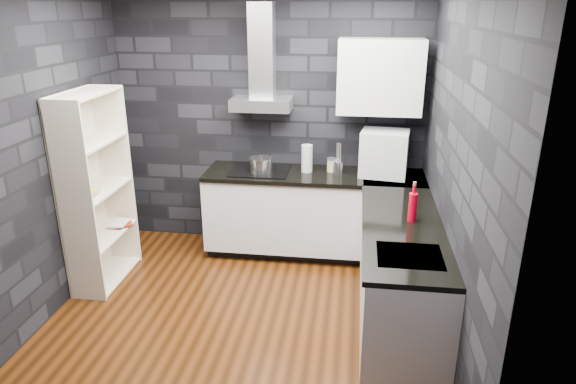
% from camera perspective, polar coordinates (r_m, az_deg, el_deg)
% --- Properties ---
extents(ground, '(3.20, 3.20, 0.00)m').
position_cam_1_polar(ground, '(4.48, -5.38, -13.91)').
color(ground, '#421F0A').
extents(wall_back, '(3.20, 0.05, 2.70)m').
position_cam_1_polar(wall_back, '(5.42, -2.01, 7.93)').
color(wall_back, black).
rests_on(wall_back, ground).
extents(wall_front, '(3.20, 0.05, 2.70)m').
position_cam_1_polar(wall_front, '(2.46, -14.94, -8.60)').
color(wall_front, black).
rests_on(wall_front, ground).
extents(wall_left, '(0.05, 3.20, 2.70)m').
position_cam_1_polar(wall_left, '(4.54, -26.41, 3.36)').
color(wall_left, black).
rests_on(wall_left, ground).
extents(wall_right, '(0.05, 3.20, 2.70)m').
position_cam_1_polar(wall_right, '(3.85, 18.22, 1.70)').
color(wall_right, black).
rests_on(wall_right, ground).
extents(toekick_back, '(2.18, 0.50, 0.10)m').
position_cam_1_polar(toekick_back, '(5.53, 2.80, -6.15)').
color(toekick_back, black).
rests_on(toekick_back, ground).
extents(toekick_right, '(0.50, 1.78, 0.10)m').
position_cam_1_polar(toekick_right, '(4.46, 12.44, -13.71)').
color(toekick_right, black).
rests_on(toekick_right, ground).
extents(counter_back_cab, '(2.20, 0.60, 0.76)m').
position_cam_1_polar(counter_back_cab, '(5.32, 2.84, -2.19)').
color(counter_back_cab, silver).
rests_on(counter_back_cab, ground).
extents(counter_right_cab, '(0.60, 1.80, 0.76)m').
position_cam_1_polar(counter_right_cab, '(4.24, 12.34, -8.86)').
color(counter_right_cab, silver).
rests_on(counter_right_cab, ground).
extents(counter_back_top, '(2.20, 0.62, 0.04)m').
position_cam_1_polar(counter_back_top, '(5.17, 2.91, 1.87)').
color(counter_back_top, black).
rests_on(counter_back_top, counter_back_cab).
extents(counter_right_top, '(0.62, 1.80, 0.04)m').
position_cam_1_polar(counter_right_top, '(4.06, 12.62, -3.91)').
color(counter_right_top, black).
rests_on(counter_right_top, counter_right_cab).
extents(counter_corner_top, '(0.62, 0.62, 0.04)m').
position_cam_1_polar(counter_corner_top, '(5.18, 11.78, 1.49)').
color(counter_corner_top, black).
rests_on(counter_corner_top, counter_right_cab).
extents(hood_body, '(0.60, 0.34, 0.12)m').
position_cam_1_polar(hood_body, '(5.20, -2.95, 9.74)').
color(hood_body, silver).
rests_on(hood_body, wall_back).
extents(hood_chimney, '(0.24, 0.20, 0.90)m').
position_cam_1_polar(hood_chimney, '(5.20, -2.91, 15.41)').
color(hood_chimney, silver).
rests_on(hood_chimney, hood_body).
extents(upper_cabinet, '(0.80, 0.35, 0.70)m').
position_cam_1_polar(upper_cabinet, '(5.07, 10.18, 12.50)').
color(upper_cabinet, silver).
rests_on(upper_cabinet, wall_back).
extents(cooktop, '(0.58, 0.50, 0.01)m').
position_cam_1_polar(cooktop, '(5.24, -3.09, 2.43)').
color(cooktop, black).
rests_on(cooktop, counter_back_top).
extents(sink_rim, '(0.44, 0.40, 0.01)m').
position_cam_1_polar(sink_rim, '(3.60, 13.37, -6.94)').
color(sink_rim, silver).
rests_on(sink_rim, counter_right_top).
extents(pot, '(0.27, 0.27, 0.13)m').
position_cam_1_polar(pot, '(5.15, -2.98, 2.97)').
color(pot, silver).
rests_on(pot, cooktop).
extents(glass_vase, '(0.15, 0.15, 0.28)m').
position_cam_1_polar(glass_vase, '(5.17, 2.12, 3.75)').
color(glass_vase, '#B7BEC5').
rests_on(glass_vase, counter_back_top).
extents(storage_jar, '(0.12, 0.12, 0.12)m').
position_cam_1_polar(storage_jar, '(5.22, 4.90, 2.94)').
color(storage_jar, tan).
rests_on(storage_jar, counter_back_top).
extents(utensil_crock, '(0.13, 0.13, 0.12)m').
position_cam_1_polar(utensil_crock, '(5.15, 5.57, 2.69)').
color(utensil_crock, silver).
rests_on(utensil_crock, counter_back_top).
extents(appliance_garage, '(0.49, 0.41, 0.45)m').
position_cam_1_polar(appliance_garage, '(5.12, 10.62, 4.24)').
color(appliance_garage, silver).
rests_on(appliance_garage, counter_back_top).
extents(red_bottle, '(0.08, 0.08, 0.23)m').
position_cam_1_polar(red_bottle, '(4.11, 13.68, -1.66)').
color(red_bottle, '#A70015').
rests_on(red_bottle, counter_right_top).
extents(bookshelf, '(0.54, 0.86, 1.80)m').
position_cam_1_polar(bookshelf, '(4.99, -20.47, 0.14)').
color(bookshelf, beige).
rests_on(bookshelf, ground).
extents(fruit_bowl, '(0.23, 0.23, 0.05)m').
position_cam_1_polar(fruit_bowl, '(4.86, -21.27, -0.02)').
color(fruit_bowl, silver).
rests_on(fruit_bowl, bookshelf).
extents(book_red, '(0.15, 0.11, 0.22)m').
position_cam_1_polar(book_red, '(5.26, -18.89, -2.48)').
color(book_red, maroon).
rests_on(book_red, bookshelf).
extents(book_second, '(0.16, 0.02, 0.22)m').
position_cam_1_polar(book_second, '(5.27, -19.16, -2.20)').
color(book_second, '#B2B2B2').
rests_on(book_second, bookshelf).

